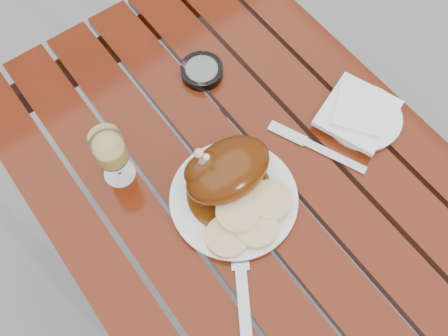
# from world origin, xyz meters

# --- Properties ---
(ground) EXTENTS (60.00, 60.00, 0.00)m
(ground) POSITION_xyz_m (0.00, 0.00, 0.00)
(ground) COLOR slate
(ground) RESTS_ON ground
(table) EXTENTS (0.80, 1.20, 0.75)m
(table) POSITION_xyz_m (0.00, 0.00, 0.38)
(table) COLOR #621B0B
(table) RESTS_ON ground
(dinner_plate) EXTENTS (0.29, 0.29, 0.02)m
(dinner_plate) POSITION_xyz_m (-0.06, -0.00, 0.76)
(dinner_plate) COLOR white
(dinner_plate) RESTS_ON table
(roast_duck) EXTENTS (0.19, 0.18, 0.13)m
(roast_duck) POSITION_xyz_m (-0.05, 0.04, 0.82)
(roast_duck) COLOR #522709
(roast_duck) RESTS_ON dinner_plate
(bread_dumplings) EXTENTS (0.20, 0.14, 0.04)m
(bread_dumplings) POSITION_xyz_m (-0.06, -0.06, 0.78)
(bread_dumplings) COLOR beige
(bread_dumplings) RESTS_ON dinner_plate
(wine_glass) EXTENTS (0.08, 0.08, 0.16)m
(wine_glass) POSITION_xyz_m (-0.21, 0.19, 0.83)
(wine_glass) COLOR #F6DE70
(wine_glass) RESTS_ON table
(side_plate) EXTENTS (0.19, 0.19, 0.01)m
(side_plate) POSITION_xyz_m (0.29, -0.02, 0.76)
(side_plate) COLOR white
(side_plate) RESTS_ON table
(napkin) EXTENTS (0.20, 0.19, 0.01)m
(napkin) POSITION_xyz_m (0.28, -0.01, 0.77)
(napkin) COLOR white
(napkin) RESTS_ON side_plate
(ashtray) EXTENTS (0.13, 0.13, 0.02)m
(ashtray) POSITION_xyz_m (0.08, 0.29, 0.76)
(ashtray) COLOR #B2B7BC
(ashtray) RESTS_ON table
(fork) EXTENTS (0.12, 0.16, 0.01)m
(fork) POSITION_xyz_m (-0.16, -0.18, 0.75)
(fork) COLOR gray
(fork) RESTS_ON table
(knife) EXTENTS (0.09, 0.19, 0.01)m
(knife) POSITION_xyz_m (0.17, -0.03, 0.75)
(knife) COLOR gray
(knife) RESTS_ON table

